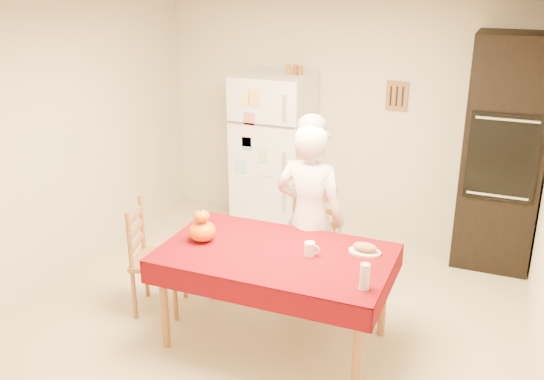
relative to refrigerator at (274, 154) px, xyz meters
The scene contains 17 objects.
floor 2.16m from the refrigerator, 70.93° to the right, with size 4.50×4.50×0.00m, color beige.
room_shell 2.13m from the refrigerator, 70.89° to the right, with size 4.02×4.52×2.51m.
refrigerator is the anchor object (origin of this frame).
oven_cabinet 2.29m from the refrigerator, ahead, with size 0.70×0.62×2.20m.
dining_table 2.19m from the refrigerator, 67.53° to the right, with size 1.70×1.00×0.76m.
chair_far 1.46m from the refrigerator, 54.46° to the right, with size 0.47×0.46×0.95m.
chair_left 2.02m from the refrigerator, 98.87° to the right, with size 0.51×0.52×0.95m.
seated_woman 1.70m from the refrigerator, 57.98° to the right, with size 0.59×0.39×1.62m, color white.
coffee_mug 2.25m from the refrigerator, 61.24° to the right, with size 0.08×0.08×0.10m, color white.
pumpkin_lower 2.06m from the refrigerator, 83.24° to the right, with size 0.21×0.21×0.16m, color #EA5B05.
pumpkin_upper 2.06m from the refrigerator, 83.24° to the right, with size 0.12×0.12×0.09m, color #D54405.
wine_glass 2.78m from the refrigerator, 55.60° to the right, with size 0.07×0.07×0.18m, color silver.
bread_plate 2.30m from the refrigerator, 51.00° to the right, with size 0.24×0.24×0.02m, color silver.
bread_loaf 2.30m from the refrigerator, 51.00° to the right, with size 0.18×0.10×0.06m, color #9A784B.
spice_jar_left 0.91m from the refrigerator, 20.12° to the left, with size 0.05×0.05×0.10m, color #99671B.
spice_jar_mid 0.93m from the refrigerator, 13.42° to the left, with size 0.05×0.05×0.10m, color brown.
spice_jar_right 0.94m from the refrigerator, 10.70° to the left, with size 0.05×0.05×0.10m, color #974C1B.
Camera 1 is at (1.69, -3.87, 2.75)m, focal length 40.00 mm.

